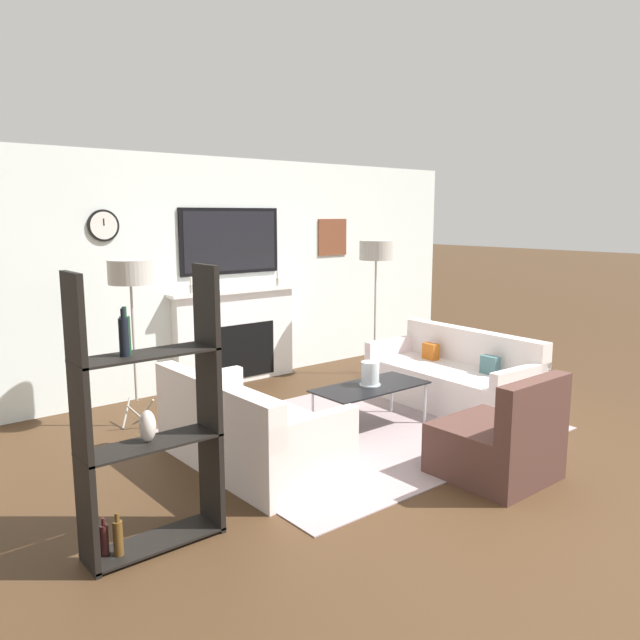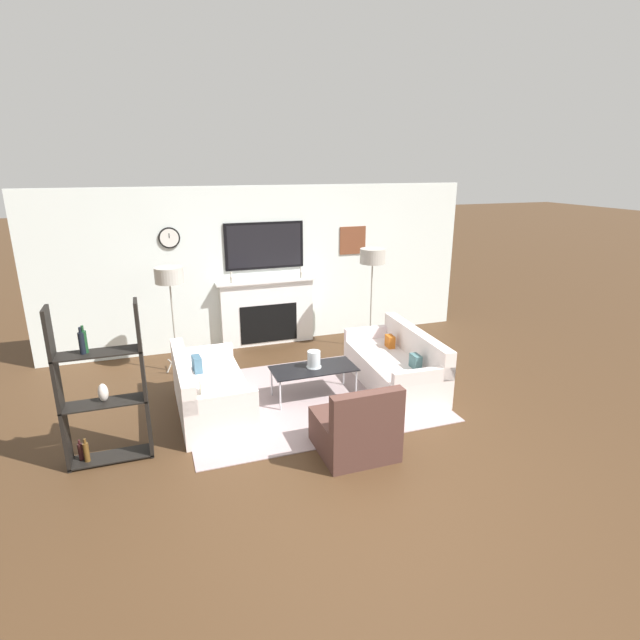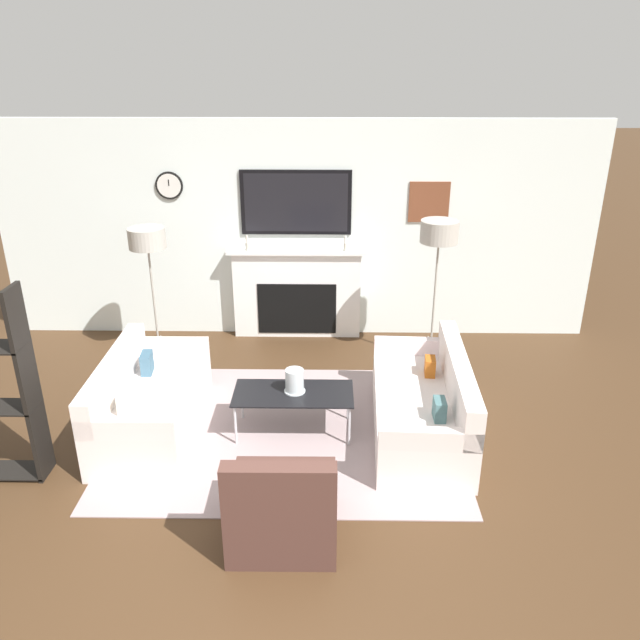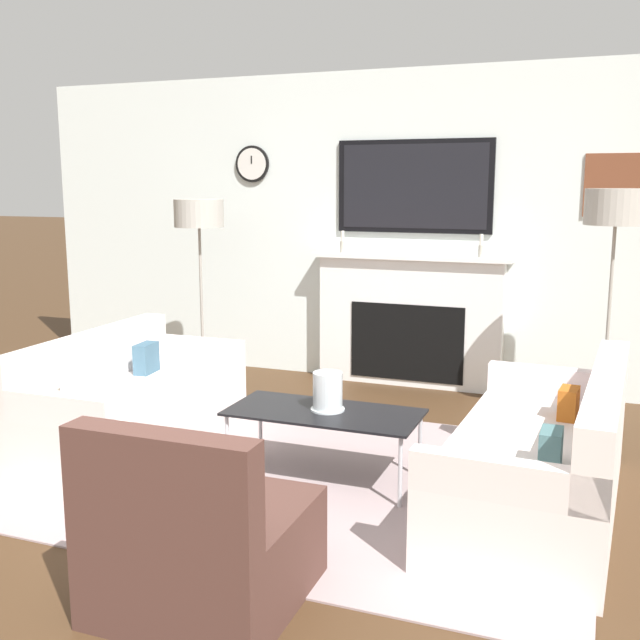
% 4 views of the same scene
% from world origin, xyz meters
% --- Properties ---
extents(ground_plane, '(60.00, 60.00, 0.00)m').
position_xyz_m(ground_plane, '(0.00, 0.00, 0.00)').
color(ground_plane, '#442D1A').
extents(fireplace_wall, '(7.40, 0.28, 2.70)m').
position_xyz_m(fireplace_wall, '(0.00, 4.29, 1.23)').
color(fireplace_wall, white).
rests_on(fireplace_wall, ground_plane).
extents(area_rug, '(3.25, 2.53, 0.01)m').
position_xyz_m(area_rug, '(0.00, 1.92, 0.01)').
color(area_rug, gray).
rests_on(area_rug, ground_plane).
extents(couch_left, '(0.85, 1.70, 0.77)m').
position_xyz_m(couch_left, '(-1.32, 1.91, 0.28)').
color(couch_left, silver).
rests_on(couch_left, ground_plane).
extents(couch_right, '(0.92, 1.89, 0.79)m').
position_xyz_m(couch_right, '(1.32, 1.91, 0.28)').
color(couch_right, silver).
rests_on(couch_right, ground_plane).
extents(armchair, '(0.79, 0.80, 0.85)m').
position_xyz_m(armchair, '(0.08, 0.46, 0.27)').
color(armchair, '#4C3029').
rests_on(armchair, ground_plane).
extents(coffee_table, '(1.13, 0.53, 0.43)m').
position_xyz_m(coffee_table, '(0.08, 1.91, 0.40)').
color(coffee_table, black).
rests_on(coffee_table, ground_plane).
extents(hurricane_candle, '(0.20, 0.20, 0.23)m').
position_xyz_m(hurricane_candle, '(0.09, 1.93, 0.53)').
color(hurricane_candle, silver).
rests_on(hurricane_candle, coffee_table).
extents(floor_lamp_left, '(0.41, 0.41, 1.62)m').
position_xyz_m(floor_lamp_left, '(-1.61, 3.42, 1.48)').
color(floor_lamp_left, '#9E998E').
rests_on(floor_lamp_left, ground_plane).
extents(floor_lamp_right, '(0.42, 0.42, 1.72)m').
position_xyz_m(floor_lamp_right, '(1.61, 3.42, 1.57)').
color(floor_lamp_right, '#9E998E').
rests_on(floor_lamp_right, ground_plane).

